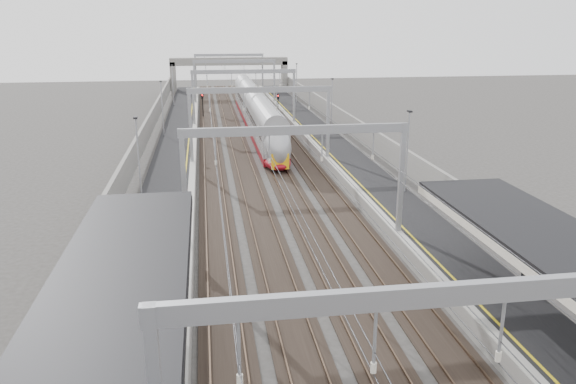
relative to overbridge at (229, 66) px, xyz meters
name	(u,v)px	position (x,y,z in m)	size (l,w,h in m)	color
platform_left	(175,160)	(-8.00, -55.00, -4.81)	(4.00, 120.00, 1.00)	black
platform_right	(337,154)	(8.00, -55.00, -4.81)	(4.00, 120.00, 1.00)	black
tracks	(258,161)	(0.00, -55.00, -5.26)	(11.40, 140.00, 0.20)	black
overhead_line	(251,91)	(0.00, -48.38, 0.83)	(13.00, 140.00, 6.60)	#909299
overbridge	(229,66)	(0.00, 0.00, 0.00)	(22.00, 2.20, 6.90)	slate
wall_left	(140,150)	(-11.20, -55.00, -3.71)	(0.30, 120.00, 3.20)	slate
wall_right	(369,142)	(11.20, -55.00, -3.71)	(0.30, 120.00, 3.20)	slate
train	(257,116)	(1.50, -38.81, -3.33)	(2.53, 46.16, 4.01)	maroon
signal_green	(203,101)	(-5.20, -26.93, -2.89)	(0.32, 0.32, 3.48)	black
signal_red_near	(262,101)	(3.20, -28.36, -2.89)	(0.32, 0.32, 3.48)	black
signal_red_far	(278,102)	(5.40, -29.28, -2.89)	(0.32, 0.32, 3.48)	black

